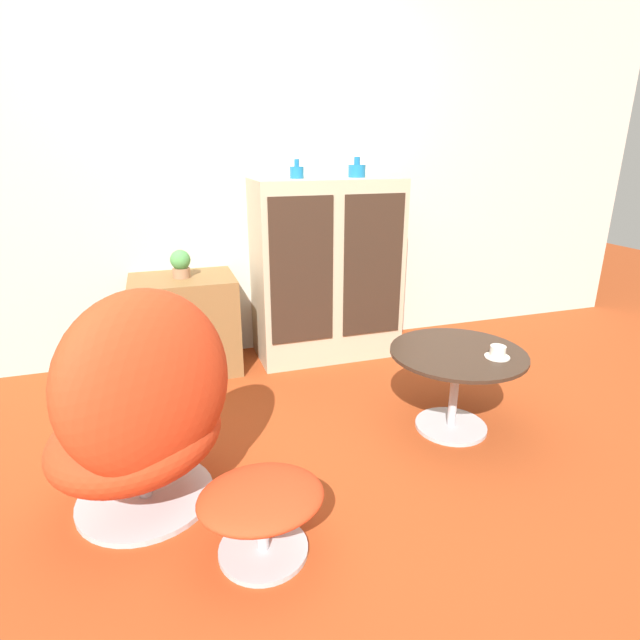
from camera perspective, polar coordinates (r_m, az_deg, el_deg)
name	(u,v)px	position (r m, az deg, el deg)	size (l,w,h in m)	color
ground_plane	(323,479)	(2.35, 0.38, -17.69)	(12.00, 12.00, 0.00)	#9E3D19
wall_back	(245,164)	(3.49, -8.61, 17.23)	(6.40, 0.06, 2.60)	beige
sideboard	(326,270)	(3.43, 0.70, 5.75)	(0.97, 0.49, 1.22)	tan
tv_console	(186,325)	(3.35, -15.07, -0.52)	(0.65, 0.48, 0.63)	brown
egg_chair	(143,413)	(2.07, -19.54, -9.94)	(0.94, 0.92, 0.96)	#B7B7BC
ottoman	(261,504)	(1.89, -6.72, -20.19)	(0.45, 0.39, 0.29)	#B7B7BC
coffee_table	(456,373)	(2.64, 15.27, -5.86)	(0.68, 0.68, 0.44)	#B7B7BC
vase_leftmost	(297,172)	(3.29, -2.67, 16.56)	(0.09, 0.09, 0.12)	#196699
vase_inner_left	(357,170)	(3.42, 4.24, 16.70)	(0.11, 0.11, 0.13)	#196699
potted_plant	(181,263)	(3.24, -15.64, 6.26)	(0.12, 0.12, 0.18)	#996B4C
teacup	(498,353)	(2.57, 19.63, -3.55)	(0.12, 0.12, 0.06)	silver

